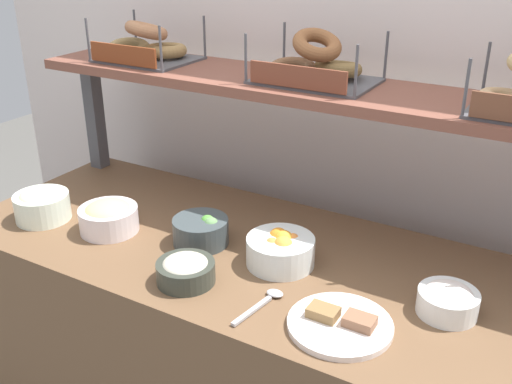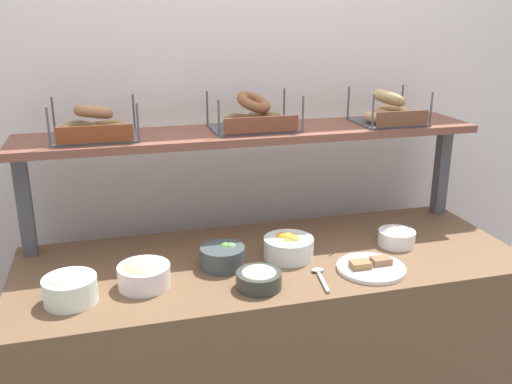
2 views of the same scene
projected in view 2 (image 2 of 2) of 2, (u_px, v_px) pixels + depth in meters
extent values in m
cube|color=silver|center=(237.00, 135.00, 2.47)|extent=(3.06, 0.06, 2.40)
cube|color=brown|center=(271.00, 355.00, 2.21)|extent=(1.86, 0.70, 0.85)
cube|color=#4C4C51|center=(25.00, 204.00, 2.04)|extent=(0.05, 0.05, 0.40)
cube|color=#4C4C51|center=(441.00, 170.00, 2.48)|extent=(0.05, 0.05, 0.40)
cube|color=brown|center=(253.00, 133.00, 2.19)|extent=(1.82, 0.32, 0.03)
cylinder|color=white|center=(144.00, 276.00, 1.85)|extent=(0.17, 0.17, 0.07)
ellipsoid|color=#E8EC86|center=(144.00, 267.00, 1.84)|extent=(0.14, 0.14, 0.05)
cylinder|color=#373C33|center=(259.00, 280.00, 1.84)|extent=(0.15, 0.15, 0.06)
ellipsoid|color=beige|center=(259.00, 274.00, 1.83)|extent=(0.12, 0.12, 0.04)
cylinder|color=white|center=(288.00, 248.00, 2.06)|extent=(0.19, 0.19, 0.08)
sphere|color=#E99143|center=(286.00, 244.00, 2.03)|extent=(0.04, 0.04, 0.04)
sphere|color=#F98D3D|center=(292.00, 237.00, 2.09)|extent=(0.04, 0.04, 0.04)
sphere|color=orange|center=(282.00, 239.00, 2.07)|extent=(0.05, 0.05, 0.05)
sphere|color=#F9A13E|center=(294.00, 242.00, 2.04)|extent=(0.05, 0.05, 0.05)
sphere|color=#F8A732|center=(288.00, 240.00, 2.07)|extent=(0.05, 0.05, 0.05)
cylinder|color=white|center=(396.00, 238.00, 2.18)|extent=(0.14, 0.14, 0.06)
ellipsoid|color=white|center=(397.00, 232.00, 2.17)|extent=(0.11, 0.11, 0.04)
cylinder|color=#3F494C|center=(223.00, 257.00, 1.99)|extent=(0.16, 0.16, 0.08)
sphere|color=#679A50|center=(227.00, 248.00, 2.00)|extent=(0.04, 0.04, 0.04)
sphere|color=#53A13B|center=(225.00, 248.00, 2.00)|extent=(0.04, 0.04, 0.04)
sphere|color=#699B5A|center=(231.00, 248.00, 1.99)|extent=(0.04, 0.04, 0.04)
cylinder|color=white|center=(70.00, 290.00, 1.75)|extent=(0.17, 0.17, 0.08)
ellipsoid|color=beige|center=(69.00, 280.00, 1.74)|extent=(0.13, 0.13, 0.06)
cylinder|color=white|center=(371.00, 268.00, 1.97)|extent=(0.24, 0.24, 0.01)
cube|color=olive|center=(360.00, 265.00, 1.95)|extent=(0.07, 0.05, 0.02)
cube|color=#8E6045|center=(381.00, 261.00, 1.98)|extent=(0.07, 0.05, 0.02)
cube|color=#B7B7BC|center=(323.00, 282.00, 1.87)|extent=(0.03, 0.14, 0.01)
ellipsoid|color=#B7B7BC|center=(317.00, 270.00, 1.96)|extent=(0.04, 0.03, 0.01)
cube|color=#4C4C51|center=(96.00, 137.00, 2.04)|extent=(0.31, 0.24, 0.01)
cylinder|color=#4C4C51|center=(49.00, 128.00, 1.88)|extent=(0.01, 0.01, 0.14)
cylinder|color=#4C4C51|center=(138.00, 123.00, 1.95)|extent=(0.01, 0.01, 0.14)
cylinder|color=#4C4C51|center=(53.00, 116.00, 2.09)|extent=(0.01, 0.01, 0.14)
cylinder|color=#4C4C51|center=(134.00, 112.00, 2.16)|extent=(0.01, 0.01, 0.14)
cube|color=brown|center=(95.00, 134.00, 1.92)|extent=(0.26, 0.01, 0.06)
torus|color=#94794C|center=(79.00, 130.00, 1.99)|extent=(0.20, 0.20, 0.06)
torus|color=olive|center=(108.00, 127.00, 2.08)|extent=(0.19, 0.19, 0.05)
torus|color=#A8714C|center=(94.00, 112.00, 2.01)|extent=(0.20, 0.20, 0.07)
cube|color=#4C4C51|center=(254.00, 128.00, 2.20)|extent=(0.34, 0.24, 0.01)
cylinder|color=#4C4C51|center=(219.00, 119.00, 2.03)|extent=(0.01, 0.01, 0.14)
cylinder|color=#4C4C51|center=(303.00, 114.00, 2.11)|extent=(0.01, 0.01, 0.14)
cylinder|color=#4C4C51|center=(207.00, 108.00, 2.24)|extent=(0.01, 0.01, 0.14)
cylinder|color=#4C4C51|center=(284.00, 105.00, 2.32)|extent=(0.01, 0.01, 0.14)
cube|color=brown|center=(262.00, 125.00, 2.08)|extent=(0.29, 0.01, 0.06)
torus|color=brown|center=(241.00, 122.00, 2.15)|extent=(0.19, 0.19, 0.06)
torus|color=brown|center=(263.00, 117.00, 2.23)|extent=(0.15, 0.15, 0.06)
torus|color=brown|center=(254.00, 102.00, 2.17)|extent=(0.20, 0.20, 0.09)
cube|color=#4C4C51|center=(387.00, 122.00, 2.31)|extent=(0.26, 0.24, 0.01)
cylinder|color=#4C4C51|center=(373.00, 112.00, 2.16)|extent=(0.01, 0.01, 0.14)
cylinder|color=#4C4C51|center=(431.00, 109.00, 2.22)|extent=(0.01, 0.01, 0.14)
cylinder|color=#4C4C51|center=(348.00, 103.00, 2.37)|extent=(0.01, 0.01, 0.14)
cylinder|color=#4C4C51|center=(402.00, 101.00, 2.43)|extent=(0.01, 0.01, 0.14)
cube|color=brown|center=(402.00, 119.00, 2.19)|extent=(0.23, 0.01, 0.06)
torus|color=tan|center=(381.00, 117.00, 2.27)|extent=(0.20, 0.20, 0.05)
torus|color=tan|center=(392.00, 113.00, 2.35)|extent=(0.20, 0.20, 0.05)
torus|color=tan|center=(389.00, 98.00, 2.28)|extent=(0.18, 0.17, 0.09)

